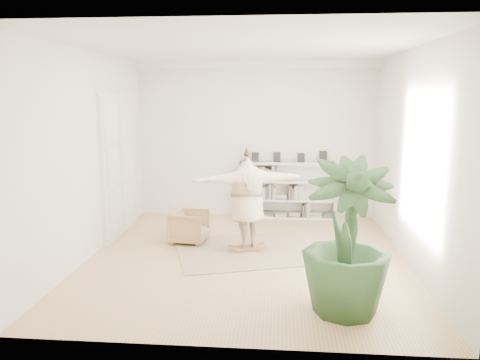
% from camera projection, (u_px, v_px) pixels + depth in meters
% --- Properties ---
extents(floor, '(6.00, 6.00, 0.00)m').
position_uv_depth(floor, '(246.00, 257.00, 8.24)').
color(floor, tan).
rests_on(floor, ground).
extents(room_shell, '(6.00, 6.00, 6.00)m').
position_uv_depth(room_shell, '(256.00, 64.00, 10.50)').
color(room_shell, silver).
rests_on(room_shell, floor).
extents(doors, '(0.09, 1.78, 2.92)m').
position_uv_depth(doors, '(118.00, 166.00, 9.49)').
color(doors, white).
rests_on(doors, floor).
extents(bookshelf, '(2.20, 0.35, 1.64)m').
position_uv_depth(bookshelf, '(287.00, 191.00, 10.83)').
color(bookshelf, silver).
rests_on(bookshelf, floor).
extents(armchair, '(0.76, 0.74, 0.63)m').
position_uv_depth(armchair, '(189.00, 227.00, 9.04)').
color(armchair, tan).
rests_on(armchair, floor).
extents(rug, '(2.98, 2.64, 0.02)m').
position_uv_depth(rug, '(247.00, 250.00, 8.59)').
color(rug, tan).
rests_on(rug, floor).
extents(rocker_board, '(0.53, 0.40, 0.10)m').
position_uv_depth(rocker_board, '(247.00, 248.00, 8.58)').
color(rocker_board, brown).
rests_on(rocker_board, rug).
extents(person, '(2.09, 1.12, 1.64)m').
position_uv_depth(person, '(247.00, 201.00, 8.42)').
color(person, beige).
rests_on(person, rocker_board).
extents(houseplant, '(1.20, 1.20, 2.04)m').
position_uv_depth(houseplant, '(347.00, 238.00, 5.99)').
color(houseplant, '#2A4C26').
rests_on(houseplant, floor).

